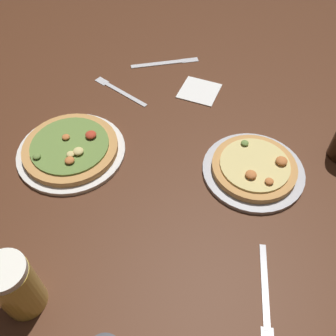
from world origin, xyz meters
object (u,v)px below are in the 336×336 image
beer_mug_dark (14,286)px  pizza_plate_near (71,149)px  pizza_plate_far (254,169)px  fork_left (119,91)px  knife_right (165,63)px  fork_spare (266,296)px  napkin_folded (199,91)px

beer_mug_dark → pizza_plate_near: bearing=119.3°
pizza_plate_far → fork_left: bearing=172.1°
beer_mug_dark → knife_right: (-0.22, 0.85, -0.07)m
fork_left → knife_right: bearing=79.4°
fork_left → fork_spare: same height
pizza_plate_near → knife_right: (-0.02, 0.49, -0.01)m
knife_right → fork_spare: bearing=-42.1°
knife_right → fork_spare: (0.63, -0.57, 0.00)m
beer_mug_dark → napkin_folded: (-0.04, 0.78, -0.07)m
napkin_folded → fork_left: size_ratio=0.55×
beer_mug_dark → napkin_folded: beer_mug_dark is taller
pizza_plate_near → fork_left: bearing=101.3°
pizza_plate_far → beer_mug_dark: size_ratio=1.76×
napkin_folded → fork_spare: (0.45, -0.50, -0.00)m
knife_right → pizza_plate_near: bearing=-88.0°
pizza_plate_near → fork_left: size_ratio=1.36×
knife_right → pizza_plate_far: bearing=-31.0°
pizza_plate_far → fork_spare: size_ratio=1.28×
pizza_plate_far → fork_left: size_ratio=1.23×
fork_spare → napkin_folded: bearing=132.1°
beer_mug_dark → fork_left: size_ratio=0.70×
pizza_plate_far → pizza_plate_near: bearing=-154.5°
fork_left → knife_right: 0.21m
pizza_plate_near → knife_right: size_ratio=1.60×
pizza_plate_near → pizza_plate_far: bearing=25.5°
pizza_plate_far → fork_spare: bearing=-60.5°
fork_left → fork_spare: bearing=-28.3°
napkin_folded → knife_right: 0.19m
beer_mug_dark → fork_spare: beer_mug_dark is taller
pizza_plate_near → pizza_plate_far: same height
beer_mug_dark → fork_spare: (0.41, 0.28, -0.07)m
pizza_plate_far → knife_right: size_ratio=1.45×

